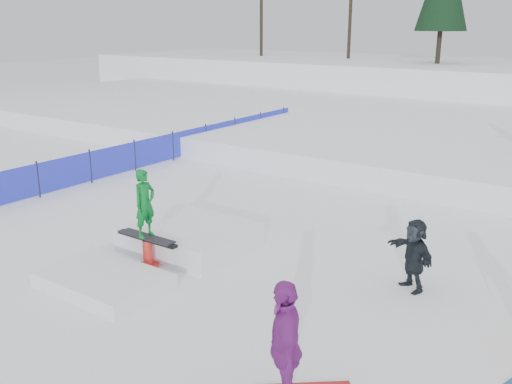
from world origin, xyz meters
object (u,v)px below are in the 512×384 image
Objects in this scene: safety_fence at (173,146)px; jib_rail_feature at (167,245)px; spectator_purple at (285,347)px; spectator_dark at (414,255)px.

jib_rail_feature is at bearing -47.76° from safety_fence.
spectator_purple is 1.32× the size of spectator_dark.
spectator_dark is (0.10, 4.43, -0.23)m from spectator_purple.
spectator_purple is 4.44m from spectator_dark.
jib_rail_feature reaches higher than spectator_purple.
safety_fence is 12.26m from spectator_dark.
jib_rail_feature reaches higher than safety_fence.
jib_rail_feature is (-4.81, 2.82, -0.63)m from spectator_purple.
safety_fence is at bearing -168.09° from spectator_purple.
safety_fence is at bearing 132.24° from jib_rail_feature.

